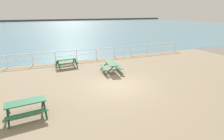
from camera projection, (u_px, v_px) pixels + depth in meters
ground_plane at (117, 87)px, 12.54m from camera, size 30.00×24.00×0.20m
sea_band at (50, 27)px, 58.89m from camera, size 142.00×90.00×0.01m
distant_shoreline at (43, 21)px, 96.71m from camera, size 142.00×6.00×1.80m
seaward_railing at (87, 52)px, 19.09m from camera, size 23.07×0.07×1.08m
picnic_table_near_right at (26, 105)px, 8.69m from camera, size 1.94×1.69×0.80m
picnic_table_mid_centre at (66, 60)px, 16.60m from camera, size 1.95×1.71×0.80m
picnic_table_far_left at (111, 65)px, 15.15m from camera, size 1.73×1.97×0.80m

